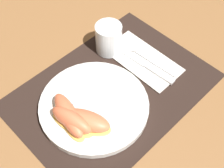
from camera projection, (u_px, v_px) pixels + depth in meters
ground_plane at (113, 90)px, 0.76m from camera, size 3.00×3.00×0.00m
placemat at (113, 90)px, 0.76m from camera, size 0.48×0.34×0.00m
plate at (94, 106)px, 0.72m from camera, size 0.26×0.26×0.02m
juice_glass at (109, 40)px, 0.81m from camera, size 0.07×0.07×0.08m
napkin at (143, 60)px, 0.82m from camera, size 0.10×0.20×0.00m
knife at (141, 62)px, 0.81m from camera, size 0.03×0.22×0.01m
spoon at (135, 49)px, 0.83m from camera, size 0.04×0.19×0.01m
fork at (93, 95)px, 0.73m from camera, size 0.17×0.10×0.00m
citrus_wedge_0 at (68, 115)px, 0.68m from camera, size 0.07×0.14×0.04m
citrus_wedge_1 at (72, 121)px, 0.67m from camera, size 0.06×0.11×0.04m
citrus_wedge_2 at (87, 121)px, 0.67m from camera, size 0.09×0.12×0.04m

